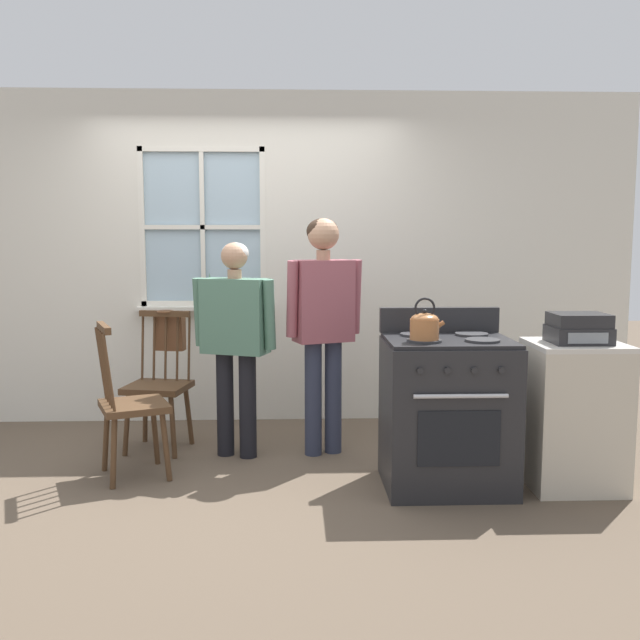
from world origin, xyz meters
name	(u,v)px	position (x,y,z in m)	size (l,w,h in m)	color
ground_plane	(238,474)	(0.00, 0.00, 0.00)	(16.00, 16.00, 0.00)	brown
wall_back	(251,261)	(0.02, 1.40, 1.33)	(6.40, 0.16, 2.70)	silver
chair_by_window	(159,387)	(-0.60, 0.57, 0.46)	(0.49, 0.48, 1.00)	#4C331E
chair_near_wall	(131,406)	(-0.67, -0.02, 0.46)	(0.53, 0.54, 1.00)	#4C331E
person_elderly_left	(235,329)	(-0.03, 0.38, 0.90)	(0.60, 0.35, 1.50)	black
person_teen_center	(323,311)	(0.58, 0.42, 1.02)	(0.55, 0.33, 1.66)	#2D3347
stove	(447,411)	(1.31, -0.27, 0.47)	(0.77, 0.68, 1.08)	#232326
kettle	(425,325)	(1.14, -0.40, 1.02)	(0.21, 0.17, 0.25)	#A86638
potted_plant	(209,297)	(-0.32, 1.31, 1.04)	(0.12, 0.12, 0.28)	beige
handbag	(170,332)	(-0.56, 0.80, 0.83)	(0.23, 0.22, 0.31)	brown
side_counter	(574,415)	(2.08, -0.30, 0.45)	(0.55, 0.50, 0.90)	beige
stereo	(579,329)	(2.08, -0.32, 0.99)	(0.34, 0.29, 0.18)	#232326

